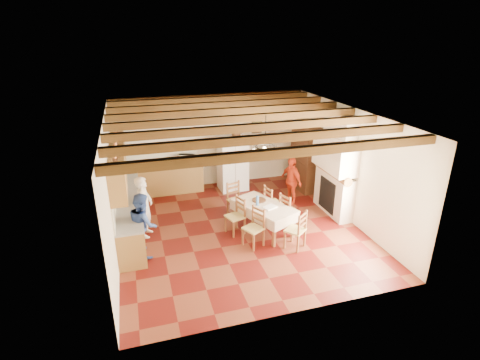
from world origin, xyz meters
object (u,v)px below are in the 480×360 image
object	(u,v)px
refrigerator	(233,163)
chair_end_near	(295,229)
chair_left_near	(253,228)
chair_end_far	(236,200)
person_woman_blue	(143,224)
chair_left_far	(235,216)
microwave	(187,159)
person_man	(145,207)
chair_right_near	(289,210)
chair_right_far	(273,202)
person_woman_red	(291,181)
hutch	(305,157)
dining_table	(264,208)

from	to	relation	value
refrigerator	chair_end_near	world-z (taller)	refrigerator
chair_left_near	chair_end_far	world-z (taller)	same
chair_end_near	chair_end_far	xyz separation A→B (m)	(-0.87, 1.97, 0.00)
chair_left_near	person_woman_blue	xyz separation A→B (m)	(-2.48, 0.41, 0.27)
chair_left_far	microwave	xyz separation A→B (m)	(-0.69, 3.10, 0.56)
person_man	microwave	world-z (taller)	person_man
chair_left_far	chair_end_far	world-z (taller)	same
refrigerator	chair_end_far	xyz separation A→B (m)	(-0.42, -1.87, -0.39)
chair_left_near	chair_left_far	distance (m)	0.75
chair_left_near	chair_left_far	world-z (taller)	same
chair_left_near	chair_right_near	xyz separation A→B (m)	(1.18, 0.61, 0.00)
microwave	refrigerator	bearing A→B (deg)	3.40
chair_end_far	refrigerator	bearing A→B (deg)	62.74
chair_right_far	person_man	xyz separation A→B (m)	(-3.36, 0.06, 0.31)
chair_left_near	person_woman_red	size ratio (longest dim) A/B	0.67
hutch	chair_right_far	size ratio (longest dim) A/B	2.22
chair_left_near	chair_left_far	bearing A→B (deg)	171.88
person_woman_red	hutch	bearing A→B (deg)	121.59
chair_left_near	chair_right_near	bearing A→B (deg)	89.70
dining_table	chair_left_near	bearing A→B (deg)	-127.43
person_woman_red	chair_left_near	bearing A→B (deg)	-58.61
chair_left_far	chair_end_far	distance (m)	0.97
refrigerator	microwave	distance (m)	1.45
refrigerator	chair_right_near	bearing A→B (deg)	-79.05
person_woman_red	chair_end_far	bearing A→B (deg)	-95.48
microwave	person_woman_blue	bearing A→B (deg)	-98.71
chair_right_far	chair_end_near	size ratio (longest dim) A/B	1.00
chair_left_near	chair_end_far	bearing A→B (deg)	150.75
chair_end_far	chair_right_far	bearing A→B (deg)	-40.76
person_woman_blue	chair_end_near	bearing A→B (deg)	-112.03
chair_left_far	refrigerator	bearing A→B (deg)	147.20
chair_left_near	chair_end_near	size ratio (longest dim) A/B	1.00
chair_left_near	person_woman_red	distance (m)	2.66
chair_end_far	person_woman_red	bearing A→B (deg)	-4.56
refrigerator	person_man	xyz separation A→B (m)	(-2.87, -2.25, -0.08)
chair_right_near	refrigerator	bearing A→B (deg)	-5.78
dining_table	microwave	world-z (taller)	microwave
chair_end_far	chair_left_far	bearing A→B (deg)	-122.66
person_woman_blue	hutch	bearing A→B (deg)	-73.94
refrigerator	chair_right_near	size ratio (longest dim) A/B	1.80
dining_table	chair_left_far	size ratio (longest dim) A/B	1.92
chair_left_far	chair_right_far	xyz separation A→B (m)	(1.21, 0.47, 0.00)
chair_end_near	person_man	world-z (taller)	person_man
refrigerator	dining_table	size ratio (longest dim) A/B	0.94
chair_right_far	dining_table	bearing A→B (deg)	127.48
chair_end_far	person_woman_blue	world-z (taller)	person_woman_blue
hutch	chair_end_far	bearing A→B (deg)	-158.68
chair_end_near	microwave	xyz separation A→B (m)	(-1.86, 4.15, 0.56)
refrigerator	chair_right_far	size ratio (longest dim) A/B	1.80
dining_table	chair_left_far	xyz separation A→B (m)	(-0.73, 0.08, -0.16)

